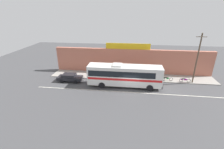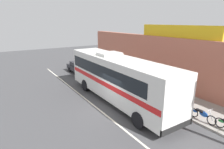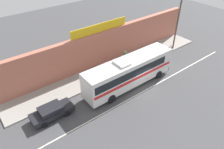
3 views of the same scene
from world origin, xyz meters
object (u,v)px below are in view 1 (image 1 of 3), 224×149
at_px(motorcycle_red, 157,78).
at_px(motorcycle_black, 167,79).
at_px(parked_car, 70,77).
at_px(utility_pole, 197,58).
at_px(pedestrian_far_right, 121,72).
at_px(motorcycle_purple, 185,80).
at_px(pedestrian_near_shop, 143,71).
at_px(intercity_bus, 124,75).

xyz_separation_m(motorcycle_red, motorcycle_black, (1.68, 0.15, 0.00)).
height_order(parked_car, utility_pole, utility_pole).
distance_m(motorcycle_red, pedestrian_far_right, 6.61).
distance_m(motorcycle_purple, pedestrian_near_shop, 7.28).
bearing_deg(pedestrian_near_shop, motorcycle_red, -38.26).
height_order(motorcycle_purple, pedestrian_near_shop, pedestrian_near_shop).
xyz_separation_m(motorcycle_purple, motorcycle_black, (-2.93, 0.20, 0.00)).
relative_size(intercity_bus, pedestrian_near_shop, 7.55).
bearing_deg(parked_car, motorcycle_purple, 5.05).
xyz_separation_m(parked_car, motorcycle_red, (15.28, 1.81, -0.17)).
xyz_separation_m(motorcycle_purple, pedestrian_near_shop, (-7.00, 1.94, 0.48)).
xyz_separation_m(motorcycle_black, pedestrian_near_shop, (-4.07, 1.74, 0.48)).
relative_size(parked_car, motorcycle_black, 2.21).
bearing_deg(intercity_bus, motorcycle_purple, 13.84).
bearing_deg(pedestrian_far_right, parked_car, -161.63).
bearing_deg(motorcycle_black, parked_car, -173.43).
bearing_deg(utility_pole, motorcycle_purple, -176.62).
distance_m(intercity_bus, pedestrian_near_shop, 5.71).
distance_m(intercity_bus, motorcycle_purple, 10.79).
xyz_separation_m(parked_car, pedestrian_near_shop, (12.89, 3.69, 0.30)).
bearing_deg(utility_pole, parked_car, -175.05).
bearing_deg(intercity_bus, pedestrian_near_shop, 53.10).
relative_size(motorcycle_red, pedestrian_far_right, 1.14).
height_order(intercity_bus, motorcycle_purple, intercity_bus).
distance_m(parked_car, pedestrian_near_shop, 13.41).
distance_m(motorcycle_black, pedestrian_far_right, 8.25).
bearing_deg(motorcycle_red, parked_car, -173.26).
distance_m(parked_car, motorcycle_purple, 19.97).
bearing_deg(motorcycle_black, utility_pole, -1.59).
xyz_separation_m(motorcycle_red, pedestrian_far_right, (-6.50, 1.11, 0.50)).
distance_m(parked_car, motorcycle_black, 17.08).
bearing_deg(motorcycle_black, pedestrian_near_shop, 156.86).
bearing_deg(motorcycle_red, utility_pole, 0.28).
bearing_deg(intercity_bus, pedestrian_far_right, 101.14).
height_order(intercity_bus, parked_car, intercity_bus).
relative_size(motorcycle_purple, pedestrian_near_shop, 1.20).
height_order(intercity_bus, utility_pole, utility_pole).
relative_size(parked_car, motorcycle_purple, 2.30).
relative_size(pedestrian_near_shop, pedestrian_far_right, 0.98).
xyz_separation_m(intercity_bus, parked_car, (-9.52, 0.80, -1.33)).
distance_m(utility_pole, motorcycle_black, 5.75).
relative_size(parked_car, motorcycle_red, 2.36).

